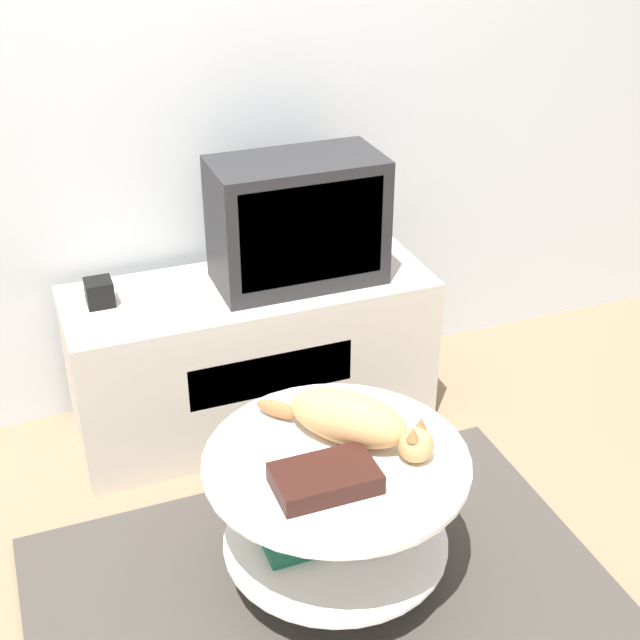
# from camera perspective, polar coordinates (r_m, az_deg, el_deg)

# --- Properties ---
(ground_plane) EXTENTS (12.00, 12.00, 0.00)m
(ground_plane) POSITION_cam_1_polar(r_m,az_deg,el_deg) (2.73, 0.25, -17.49)
(ground_plane) COLOR #7F664C
(wall_back) EXTENTS (8.00, 0.05, 2.60)m
(wall_back) POSITION_cam_1_polar(r_m,az_deg,el_deg) (3.14, -8.33, 16.43)
(wall_back) COLOR silver
(wall_back) RESTS_ON ground_plane
(rug) EXTENTS (1.66, 1.13, 0.02)m
(rug) POSITION_cam_1_polar(r_m,az_deg,el_deg) (2.72, 0.25, -17.34)
(rug) COLOR #3D3833
(rug) RESTS_ON ground_plane
(tv_stand) EXTENTS (1.29, 0.48, 0.57)m
(tv_stand) POSITION_cam_1_polar(r_m,az_deg,el_deg) (3.25, -4.37, -2.26)
(tv_stand) COLOR beige
(tv_stand) RESTS_ON ground_plane
(tv) EXTENTS (0.58, 0.30, 0.44)m
(tv) POSITION_cam_1_polar(r_m,az_deg,el_deg) (3.05, -1.44, 6.34)
(tv) COLOR #232326
(tv) RESTS_ON tv_stand
(speaker) EXTENTS (0.09, 0.09, 0.09)m
(speaker) POSITION_cam_1_polar(r_m,az_deg,el_deg) (3.05, -13.94, 1.72)
(speaker) COLOR black
(speaker) RESTS_ON tv_stand
(coffee_table) EXTENTS (0.74, 0.74, 0.44)m
(coffee_table) POSITION_cam_1_polar(r_m,az_deg,el_deg) (2.57, 0.97, -11.50)
(coffee_table) COLOR #B2B2B7
(coffee_table) RESTS_ON rug
(dvd_box) EXTENTS (0.27, 0.17, 0.06)m
(dvd_box) POSITION_cam_1_polar(r_m,az_deg,el_deg) (2.37, 0.33, -10.10)
(dvd_box) COLOR black
(dvd_box) RESTS_ON coffee_table
(cat) EXTENTS (0.40, 0.43, 0.15)m
(cat) POSITION_cam_1_polar(r_m,az_deg,el_deg) (2.50, 2.14, -6.44)
(cat) COLOR tan
(cat) RESTS_ON coffee_table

